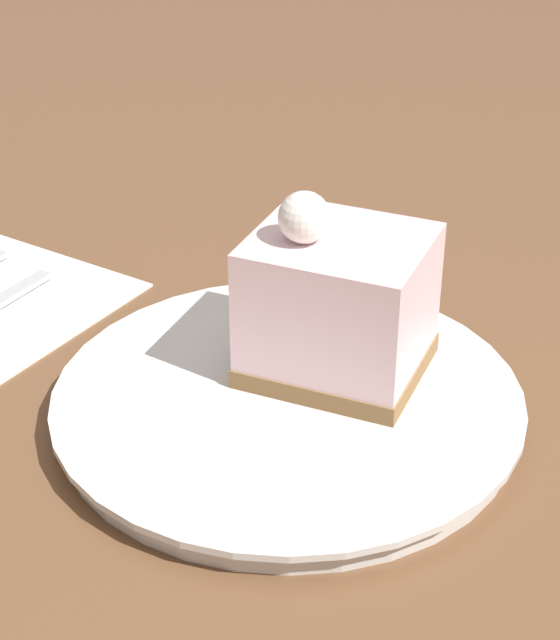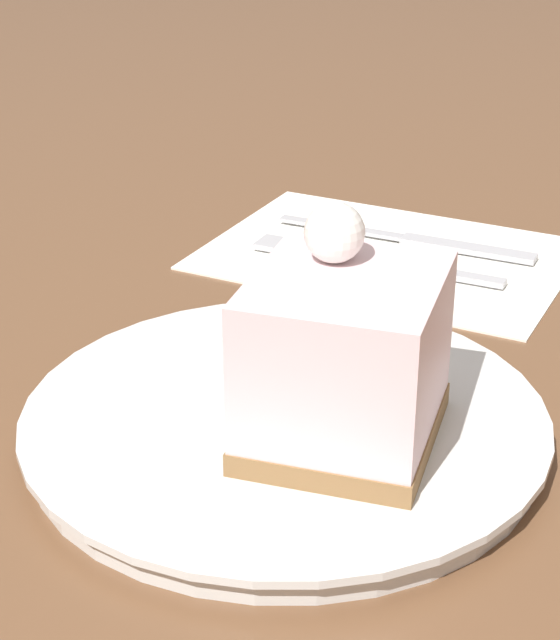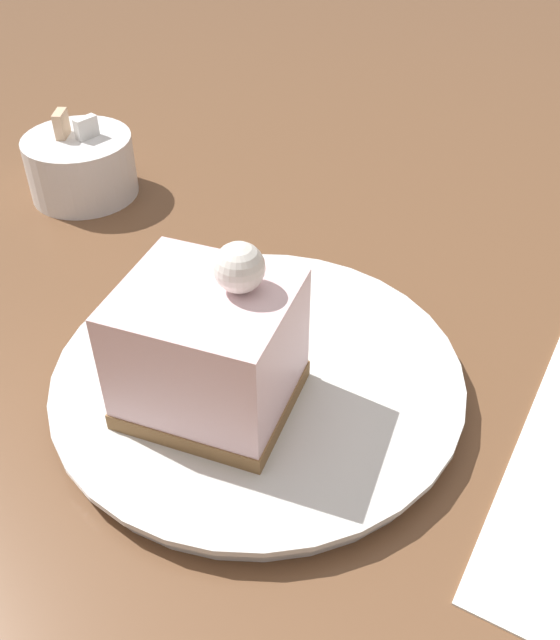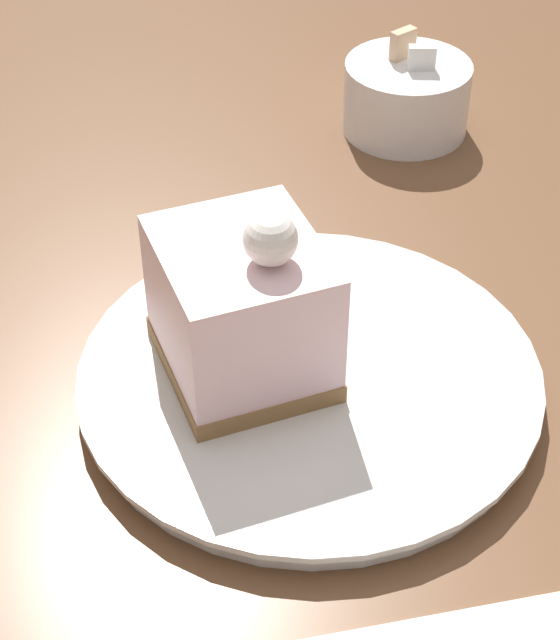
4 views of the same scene
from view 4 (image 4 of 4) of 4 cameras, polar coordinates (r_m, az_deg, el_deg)
name	(u,v)px [view 4 (image 4 of 4)]	position (r m, az deg, el deg)	size (l,w,h in m)	color
ground_plane	(318,405)	(0.59, 2.04, -4.53)	(4.00, 4.00, 0.00)	brown
plate	(304,379)	(0.59, 1.29, -3.17)	(0.26, 0.26, 0.02)	silver
cake_slice	(243,307)	(0.57, -2.01, 0.68)	(0.10, 0.08, 0.11)	olive
sugar_bowl	(406,97)	(0.82, 6.75, 11.74)	(0.09, 0.09, 0.08)	white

